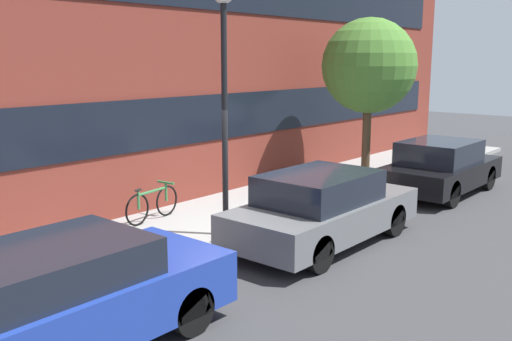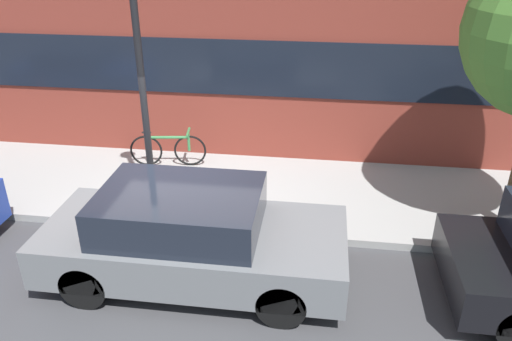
# 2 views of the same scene
# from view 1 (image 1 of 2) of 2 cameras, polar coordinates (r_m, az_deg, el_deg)

# --- Properties ---
(ground_plane) EXTENTS (56.00, 56.00, 0.00)m
(ground_plane) POSITION_cam_1_polar(r_m,az_deg,el_deg) (11.06, 0.53, -6.86)
(ground_plane) COLOR #38383A
(sidewalk_strip) EXTENTS (28.00, 2.92, 0.13)m
(sidewalk_strip) POSITION_cam_1_polar(r_m,az_deg,el_deg) (11.99, -4.84, -5.13)
(sidewalk_strip) COLOR gray
(sidewalk_strip) RESTS_ON ground_plane
(rowhouse_facade) EXTENTS (28.00, 1.02, 9.22)m
(rowhouse_facade) POSITION_cam_1_polar(r_m,az_deg,el_deg) (13.00, -11.34, 16.24)
(rowhouse_facade) COLOR maroon
(rowhouse_facade) RESTS_ON ground_plane
(parked_car_blue) EXTENTS (3.91, 1.74, 1.36)m
(parked_car_blue) POSITION_cam_1_polar(r_m,az_deg,el_deg) (7.13, -18.44, -11.93)
(parked_car_blue) COLOR #1E3899
(parked_car_blue) RESTS_ON ground_plane
(parked_car_grey) EXTENTS (4.17, 1.77, 1.38)m
(parked_car_grey) POSITION_cam_1_polar(r_m,az_deg,el_deg) (10.66, 6.66, -3.78)
(parked_car_grey) COLOR slate
(parked_car_grey) RESTS_ON ground_plane
(parked_car_black) EXTENTS (3.94, 1.78, 1.38)m
(parked_car_black) POSITION_cam_1_polar(r_m,az_deg,el_deg) (15.30, 17.95, 0.31)
(parked_car_black) COLOR black
(parked_car_black) RESTS_ON ground_plane
(bicycle) EXTENTS (1.53, 0.44, 0.75)m
(bicycle) POSITION_cam_1_polar(r_m,az_deg,el_deg) (11.91, -10.30, -3.20)
(bicycle) COLOR black
(bicycle) RESTS_ON sidewalk_strip
(street_tree) EXTENTS (2.47, 2.47, 4.34)m
(street_tree) POSITION_cam_1_polar(r_m,az_deg,el_deg) (15.37, 11.24, 10.18)
(street_tree) COLOR brown
(street_tree) RESTS_ON sidewalk_strip
(lamp_post) EXTENTS (0.32, 0.32, 4.44)m
(lamp_post) POSITION_cam_1_polar(r_m,az_deg,el_deg) (10.43, -3.19, 8.18)
(lamp_post) COLOR black
(lamp_post) RESTS_ON sidewalk_strip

